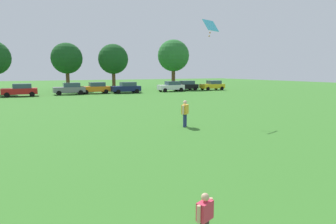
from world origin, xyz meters
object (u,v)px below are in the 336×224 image
(parked_car_red_2, at_px, (20,90))
(parked_car_navy_5, at_px, (126,88))
(parked_car_black_7, at_px, (186,86))
(parked_car_white_6, at_px, (171,86))
(parked_car_yellow_8, at_px, (213,85))
(tree_right, at_px, (113,59))
(tree_center, at_px, (67,58))
(child_kite_flyer, at_px, (205,214))
(parked_car_gray_3, at_px, (70,89))
(kite, at_px, (211,26))
(parked_car_orange_4, at_px, (95,88))
(adult_bystander, at_px, (185,111))
(tree_far_right, at_px, (173,56))

(parked_car_red_2, distance_m, parked_car_navy_5, 14.47)
(parked_car_red_2, height_order, parked_car_black_7, same)
(parked_car_white_6, distance_m, parked_car_yellow_8, 8.30)
(parked_car_black_7, xyz_separation_m, tree_right, (-11.16, 5.57, 4.50))
(parked_car_red_2, bearing_deg, tree_center, -128.17)
(parked_car_red_2, relative_size, tree_center, 0.53)
(child_kite_flyer, xyz_separation_m, parked_car_gray_3, (2.30, 39.01, 0.24))
(child_kite_flyer, bearing_deg, parked_car_gray_3, 62.65)
(kite, height_order, parked_car_white_6, kite)
(child_kite_flyer, xyz_separation_m, parked_car_red_2, (-4.01, 38.56, 0.24))
(child_kite_flyer, bearing_deg, parked_car_orange_4, 57.33)
(adult_bystander, bearing_deg, parked_car_orange_4, 46.49)
(child_kite_flyer, relative_size, adult_bystander, 0.65)
(parked_car_orange_4, distance_m, tree_center, 9.88)
(tree_center, bearing_deg, parked_car_yellow_8, -21.02)
(parked_car_red_2, bearing_deg, kite, 114.81)
(parked_car_red_2, relative_size, parked_car_gray_3, 1.00)
(adult_bystander, relative_size, tree_center, 0.20)
(kite, relative_size, parked_car_black_7, 0.30)
(tree_far_right, bearing_deg, kite, -112.65)
(kite, distance_m, parked_car_yellow_8, 32.59)
(tree_center, bearing_deg, parked_car_navy_5, -52.12)
(tree_center, bearing_deg, adult_bystander, -86.34)
(child_kite_flyer, xyz_separation_m, parked_car_navy_5, (10.45, 38.12, 0.24))
(parked_car_yellow_8, xyz_separation_m, tree_far_right, (-4.74, 6.14, 5.33))
(parked_car_gray_3, distance_m, parked_car_white_6, 15.92)
(tree_far_right, bearing_deg, parked_car_red_2, -166.54)
(adult_bystander, distance_m, tree_far_right, 38.16)
(parked_car_navy_5, xyz_separation_m, parked_car_yellow_8, (16.05, 0.47, 0.00))
(kite, xyz_separation_m, tree_right, (2.18, 32.84, -0.92))
(parked_car_yellow_8, bearing_deg, parked_car_white_6, 1.42)
(parked_car_orange_4, height_order, parked_car_black_7, same)
(kite, relative_size, parked_car_navy_5, 0.30)
(parked_car_gray_3, bearing_deg, parked_car_orange_4, -174.87)
(kite, bearing_deg, parked_car_white_6, 69.07)
(parked_car_red_2, bearing_deg, child_kite_flyer, 95.94)
(parked_car_white_6, distance_m, tree_right, 11.22)
(parked_car_navy_5, xyz_separation_m, tree_center, (-7.37, 9.47, 4.59))
(parked_car_red_2, height_order, parked_car_yellow_8, same)
(parked_car_white_6, distance_m, tree_far_right, 9.02)
(kite, bearing_deg, parked_car_orange_4, 94.57)
(parked_car_orange_4, relative_size, parked_car_white_6, 1.00)
(parked_car_black_7, bearing_deg, parked_car_navy_5, 6.84)
(tree_center, xyz_separation_m, tree_right, (7.28, -2.57, -0.09))
(child_kite_flyer, height_order, tree_right, tree_right)
(child_kite_flyer, bearing_deg, kite, 32.13)
(parked_car_orange_4, distance_m, parked_car_white_6, 12.23)
(parked_car_orange_4, height_order, parked_car_yellow_8, same)
(tree_far_right, bearing_deg, parked_car_orange_4, -161.12)
(parked_car_orange_4, bearing_deg, tree_far_right, -161.12)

